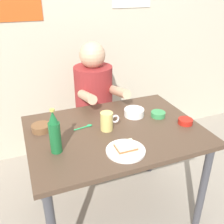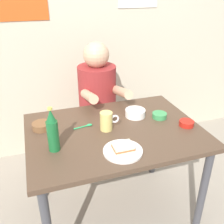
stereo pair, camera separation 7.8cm
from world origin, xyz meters
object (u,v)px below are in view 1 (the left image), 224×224
object	(u,v)px
person_seated	(94,91)
rice_bowl_white	(134,112)
dining_table	(115,141)
plate_orange	(126,151)
sandwich	(126,147)
beer_mug	(107,121)
stool	(95,132)
beer_bottle	(55,133)

from	to	relation	value
person_seated	rice_bowl_white	bearing A→B (deg)	-74.40
dining_table	plate_orange	xyz separation A→B (m)	(-0.04, -0.25, 0.10)
sandwich	beer_mug	distance (m)	0.27
beer_mug	rice_bowl_white	distance (m)	0.27
beer_mug	stool	bearing A→B (deg)	80.19
dining_table	stool	xyz separation A→B (m)	(0.06, 0.63, -0.30)
plate_orange	sandwich	distance (m)	0.02
beer_mug	rice_bowl_white	bearing A→B (deg)	24.39
person_seated	beer_mug	world-z (taller)	person_seated
plate_orange	beer_bottle	bearing A→B (deg)	158.02
person_seated	rice_bowl_white	world-z (taller)	person_seated
plate_orange	beer_mug	size ratio (longest dim) A/B	1.75
dining_table	beer_mug	distance (m)	0.16
sandwich	beer_mug	bearing A→B (deg)	92.48
stool	rice_bowl_white	world-z (taller)	rice_bowl_white
dining_table	beer_mug	bearing A→B (deg)	162.10
plate_orange	rice_bowl_white	size ratio (longest dim) A/B	1.57
beer_bottle	person_seated	bearing A→B (deg)	58.17
plate_orange	rice_bowl_white	xyz separation A→B (m)	(0.23, 0.37, 0.02)
person_seated	beer_mug	bearing A→B (deg)	-99.98
plate_orange	beer_mug	bearing A→B (deg)	92.48
dining_table	stool	bearing A→B (deg)	84.65
dining_table	rice_bowl_white	size ratio (longest dim) A/B	7.86
rice_bowl_white	sandwich	bearing A→B (deg)	-121.85
sandwich	dining_table	bearing A→B (deg)	81.80
plate_orange	sandwich	xyz separation A→B (m)	(-0.00, 0.00, 0.02)
plate_orange	beer_mug	distance (m)	0.27
stool	beer_mug	xyz separation A→B (m)	(-0.11, -0.61, 0.45)
stool	rice_bowl_white	xyz separation A→B (m)	(0.14, -0.50, 0.42)
dining_table	sandwich	distance (m)	0.28
stool	plate_orange	distance (m)	0.97
stool	dining_table	bearing A→B (deg)	-95.35
stool	beer_mug	size ratio (longest dim) A/B	3.57
dining_table	rice_bowl_white	xyz separation A→B (m)	(0.20, 0.13, 0.12)
plate_orange	rice_bowl_white	distance (m)	0.44
person_seated	sandwich	distance (m)	0.87
rice_bowl_white	stool	bearing A→B (deg)	105.27
plate_orange	sandwich	size ratio (longest dim) A/B	2.00
dining_table	beer_bottle	bearing A→B (deg)	-164.91
person_seated	plate_orange	size ratio (longest dim) A/B	3.27
plate_orange	dining_table	bearing A→B (deg)	81.80
person_seated	stool	bearing A→B (deg)	90.00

